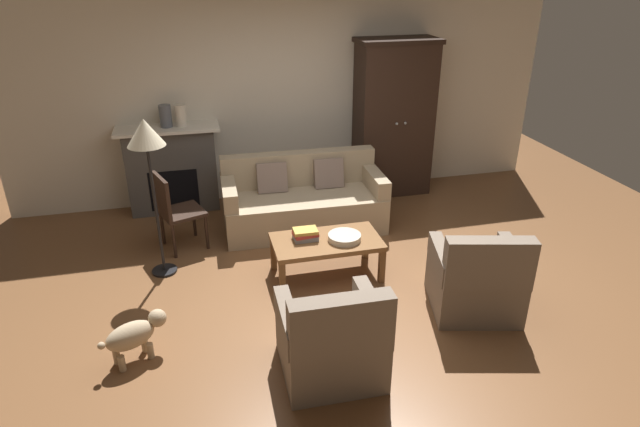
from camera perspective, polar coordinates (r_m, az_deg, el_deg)
The scene contains 15 objects.
ground_plane at distance 5.51m, azimuth 1.74°, elevation -7.63°, with size 9.60×9.60×0.00m, color brown.
back_wall at distance 7.29m, azimuth -3.61°, elevation 12.63°, with size 7.20×0.10×2.80m, color silver.
fireplace at distance 7.17m, azimuth -15.34°, elevation 4.62°, with size 1.26×0.48×1.12m.
armoire at distance 7.44m, azimuth 7.76°, elevation 9.91°, with size 1.06×0.57×2.09m.
couch at distance 6.57m, azimuth -1.81°, elevation 1.23°, with size 1.94×0.90×0.86m.
coffee_table at distance 5.50m, azimuth 0.70°, elevation -3.27°, with size 1.10×0.60×0.42m.
fruit_bowl at distance 5.46m, azimuth 2.60°, elevation -2.52°, with size 0.33×0.33×0.06m, color beige.
book_stack at distance 5.46m, azimuth -1.55°, elevation -2.21°, with size 0.26×0.19×0.11m.
mantel_vase_slate at distance 6.95m, azimuth -15.99°, elevation 9.86°, with size 0.15×0.15×0.27m, color #565B66.
mantel_vase_cream at distance 6.95m, azimuth -14.49°, elevation 9.99°, with size 0.14×0.14×0.26m, color beige.
armchair_near_left at distance 4.30m, azimuth 1.27°, elevation -13.33°, with size 0.80×0.79×0.88m.
armchair_near_right at distance 5.20m, azimuth 16.17°, elevation -6.83°, with size 0.93×0.93×0.88m.
side_chair_wooden at distance 6.17m, azimuth -15.19°, elevation 0.63°, with size 0.56×0.56×0.90m.
floor_lamp at distance 5.40m, azimuth -17.86°, elevation 7.19°, with size 0.36×0.36×1.65m.
dog at distance 4.72m, azimuth -19.01°, elevation -11.99°, with size 0.53×0.36×0.39m.
Camera 1 is at (-1.27, -4.45, 3.00)m, focal length 30.32 mm.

